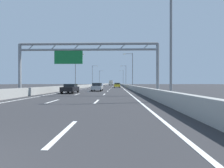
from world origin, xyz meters
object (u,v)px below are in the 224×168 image
streetlamp_right_far (125,74)px  box_truck (111,83)px  streetlamp_left_far (93,74)px  streetlamp_right_distant (123,77)px  streetlamp_left_mid (76,69)px  green_car (117,84)px  streetlamp_right_mid (132,68)px  orange_car (117,84)px  red_car (112,84)px  streetlamp_left_distant (100,77)px  sign_gantry (86,55)px  silver_car (97,87)px  yellow_car (117,85)px  streetlamp_right_near (168,34)px  blue_car (100,85)px  black_car (70,88)px

streetlamp_right_far → box_truck: streetlamp_right_far is taller
streetlamp_left_far → streetlamp_right_distant: same height
streetlamp_left_mid → streetlamp_right_distant: same height
green_car → streetlamp_right_mid: bearing=-85.7°
streetlamp_right_distant → orange_car: 26.82m
streetlamp_right_far → red_car: (-7.59, 56.14, -4.66)m
streetlamp_left_mid → streetlamp_left_distant: bearing=90.0°
streetlamp_left_mid → streetlamp_right_mid: 14.93m
streetlamp_right_mid → streetlamp_left_mid: bearing=180.0°
streetlamp_left_far → streetlamp_right_distant: (14.93, 33.81, 0.00)m
sign_gantry → streetlamp_left_distant: 94.58m
sign_gantry → box_truck: bearing=90.0°
streetlamp_right_mid → green_car: streetlamp_right_mid is taller
sign_gantry → silver_car: bearing=89.3°
streetlamp_right_mid → silver_car: bearing=-116.9°
streetlamp_right_mid → streetlamp_right_distant: size_ratio=1.00×
green_car → yellow_car: bearing=-90.3°
silver_car → streetlamp_left_far: bearing=98.5°
streetlamp_right_near → streetlamp_right_far: 67.62m
box_truck → streetlamp_right_far: bearing=-78.1°
red_car → green_car: bearing=-84.5°
streetlamp_right_mid → silver_car: streetlamp_right_mid is taller
streetlamp_left_mid → red_car: (7.34, 89.95, -4.66)m
streetlamp_left_mid → silver_car: bearing=-64.1°
streetlamp_right_mid → yellow_car: 10.46m
streetlamp_left_far → yellow_car: 27.95m
sign_gantry → box_truck: sign_gantry is taller
orange_car → box_truck: box_truck is taller
sign_gantry → streetlamp_left_mid: (-7.16, 26.69, 0.53)m
orange_car → streetlamp_left_mid: bearing=-104.9°
streetlamp_left_far → orange_car: (11.03, 7.68, -4.62)m
streetlamp_right_mid → streetlamp_right_far: (0.00, 33.81, 0.00)m
streetlamp_left_far → blue_car: size_ratio=2.19×
black_car → streetlamp_right_distant: bearing=83.1°
streetlamp_right_near → red_car: (-7.59, 123.77, -4.66)m
sign_gantry → streetlamp_right_mid: size_ratio=1.78×
sign_gantry → silver_car: 12.33m
streetlamp_right_mid → streetlamp_left_distant: bearing=102.5°
red_car → yellow_car: bearing=-87.4°
streetlamp_right_mid → yellow_car: size_ratio=2.21×
black_car → red_car: (3.24, 111.90, 0.02)m
yellow_car → silver_car: bearing=-99.0°
streetlamp_right_far → silver_car: size_ratio=2.06×
streetlamp_right_near → streetlamp_right_far: size_ratio=1.00×
silver_car → black_car: bearing=-115.0°
streetlamp_right_near → streetlamp_right_mid: size_ratio=1.00×
streetlamp_left_distant → yellow_car: (11.05, -59.07, -4.60)m
streetlamp_left_far → black_car: streetlamp_left_far is taller
streetlamp_right_mid → streetlamp_left_far: 36.96m
sign_gantry → streetlamp_right_distant: bearing=85.3°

